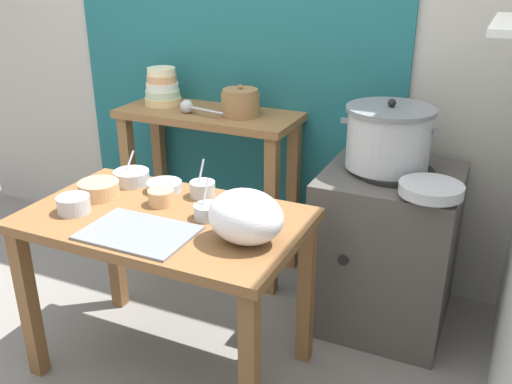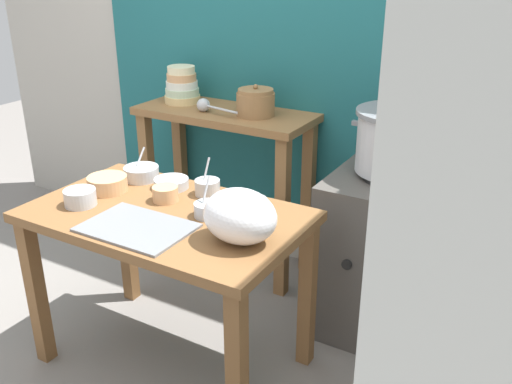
{
  "view_description": "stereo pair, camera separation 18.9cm",
  "coord_description": "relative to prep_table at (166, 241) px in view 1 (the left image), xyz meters",
  "views": [
    {
      "loc": [
        1.24,
        -1.68,
        1.66
      ],
      "look_at": [
        0.42,
        0.13,
        0.82
      ],
      "focal_mm": 39.59,
      "sensor_mm": 36.0,
      "label": 1
    },
    {
      "loc": [
        1.41,
        -1.59,
        1.66
      ],
      "look_at": [
        0.42,
        0.13,
        0.82
      ],
      "focal_mm": 39.59,
      "sensor_mm": 36.0,
      "label": 2
    }
  ],
  "objects": [
    {
      "name": "ladle",
      "position": [
        -0.35,
        0.78,
        0.33
      ],
      "size": [
        0.27,
        0.09,
        0.07
      ],
      "color": "#B7BABF",
      "rests_on": "back_shelf_table"
    },
    {
      "name": "back_shelf_table",
      "position": [
        -0.27,
        0.85,
        0.07
      ],
      "size": [
        0.96,
        0.4,
        0.9
      ],
      "color": "olive",
      "rests_on": "ground"
    },
    {
      "name": "prep_bowl_4",
      "position": [
        0.04,
        0.23,
        0.15
      ],
      "size": [
        0.11,
        0.11,
        0.16
      ],
      "color": "#B7BABF",
      "rests_on": "prep_table"
    },
    {
      "name": "wide_pan",
      "position": [
        0.93,
        0.5,
        0.19
      ],
      "size": [
        0.25,
        0.25,
        0.04
      ],
      "primitive_type": "cylinder",
      "color": "#B7BABF",
      "rests_on": "stove_block"
    },
    {
      "name": "prep_bowl_6",
      "position": [
        0.17,
        0.05,
        0.14
      ],
      "size": [
        0.11,
        0.11,
        0.16
      ],
      "color": "#B7BABF",
      "rests_on": "prep_table"
    },
    {
      "name": "prep_bowl_2",
      "position": [
        0.29,
        0.19,
        0.14
      ],
      "size": [
        0.11,
        0.11,
        0.05
      ],
      "color": "#B7BABF",
      "rests_on": "prep_table"
    },
    {
      "name": "prep_bowl_1",
      "position": [
        -0.07,
        0.09,
        0.14
      ],
      "size": [
        0.11,
        0.11,
        0.06
      ],
      "color": "tan",
      "rests_on": "prep_table"
    },
    {
      "name": "clay_pot",
      "position": [
        -0.08,
        0.85,
        0.36
      ],
      "size": [
        0.2,
        0.2,
        0.16
      ],
      "color": "olive",
      "rests_on": "back_shelf_table"
    },
    {
      "name": "steamer_pot",
      "position": [
        0.69,
        0.74,
        0.31
      ],
      "size": [
        0.44,
        0.39,
        0.31
      ],
      "color": "#B7BABF",
      "rests_on": "stove_block"
    },
    {
      "name": "prep_bowl_7",
      "position": [
        -0.31,
        0.22,
        0.14
      ],
      "size": [
        0.16,
        0.16,
        0.14
      ],
      "color": "#B7BABF",
      "rests_on": "prep_table"
    },
    {
      "name": "wall_back",
      "position": [
        -0.01,
        1.12,
        0.69
      ],
      "size": [
        4.4,
        0.12,
        2.6
      ],
      "color": "#B2ADA3",
      "rests_on": "ground"
    },
    {
      "name": "stove_block",
      "position": [
        0.73,
        0.72,
        -0.23
      ],
      "size": [
        0.6,
        0.61,
        0.78
      ],
      "color": "#4C4742",
      "rests_on": "ground"
    },
    {
      "name": "prep_table",
      "position": [
        0.0,
        0.0,
        0.0
      ],
      "size": [
        1.1,
        0.66,
        0.72
      ],
      "color": "brown",
      "rests_on": "ground"
    },
    {
      "name": "prep_bowl_5",
      "position": [
        -0.14,
        0.21,
        0.13
      ],
      "size": [
        0.15,
        0.15,
        0.04
      ],
      "color": "#B7BABF",
      "rests_on": "prep_table"
    },
    {
      "name": "serving_tray",
      "position": [
        0.0,
        -0.17,
        0.12
      ],
      "size": [
        0.4,
        0.28,
        0.01
      ],
      "primitive_type": "cube",
      "color": "slate",
      "rests_on": "prep_table"
    },
    {
      "name": "prep_bowl_0",
      "position": [
        -0.34,
        -0.12,
        0.15
      ],
      "size": [
        0.13,
        0.13,
        0.07
      ],
      "color": "#B7BABF",
      "rests_on": "prep_table"
    },
    {
      "name": "prep_bowl_3",
      "position": [
        -0.35,
        0.05,
        0.15
      ],
      "size": [
        0.17,
        0.17,
        0.07
      ],
      "color": "tan",
      "rests_on": "prep_table"
    },
    {
      "name": "bowl_stack_enamel",
      "position": [
        -0.57,
        0.89,
        0.38
      ],
      "size": [
        0.2,
        0.2,
        0.2
      ],
      "color": "#E5C684",
      "rests_on": "back_shelf_table"
    },
    {
      "name": "plastic_bag",
      "position": [
        0.38,
        -0.06,
        0.21
      ],
      "size": [
        0.27,
        0.22,
        0.2
      ],
      "primitive_type": "ellipsoid",
      "color": "white",
      "rests_on": "prep_table"
    },
    {
      "name": "ground_plane",
      "position": [
        -0.09,
        0.02,
        -0.61
      ],
      "size": [
        9.0,
        9.0,
        0.0
      ],
      "primitive_type": "plane",
      "color": "gray"
    }
  ]
}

